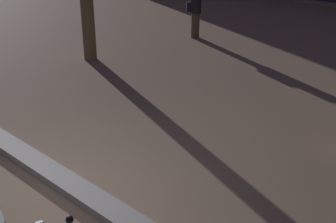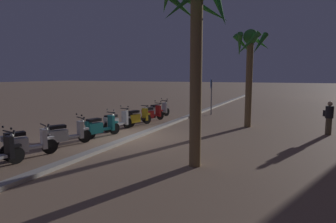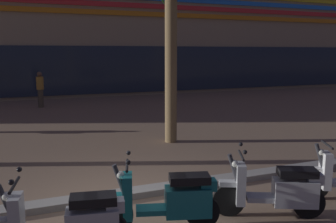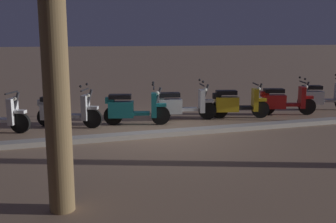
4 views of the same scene
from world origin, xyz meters
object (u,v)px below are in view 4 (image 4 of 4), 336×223
object	(u,v)px
scooter_yellow_last_in_row	(235,103)
scooter_silver_tail_end	(180,105)
scooter_red_mid_centre	(283,101)
scooter_teal_second_in_line	(131,108)
scooter_silver_mid_rear	(64,111)
scooter_silver_gap_after_mid	(320,97)

from	to	relation	value
scooter_yellow_last_in_row	scooter_silver_tail_end	distance (m)	1.67
scooter_red_mid_centre	scooter_teal_second_in_line	size ratio (longest dim) A/B	0.97
scooter_silver_tail_end	scooter_silver_mid_rear	bearing A→B (deg)	-1.06
scooter_yellow_last_in_row	scooter_teal_second_in_line	world-z (taller)	scooter_teal_second_in_line
scooter_teal_second_in_line	scooter_red_mid_centre	bearing A→B (deg)	179.90
scooter_silver_tail_end	scooter_silver_gap_after_mid	bearing A→B (deg)	-178.35
scooter_silver_gap_after_mid	scooter_red_mid_centre	size ratio (longest dim) A/B	1.01
scooter_silver_gap_after_mid	scooter_silver_mid_rear	xyz separation A→B (m)	(8.21, 0.08, 0.00)
scooter_silver_gap_after_mid	scooter_red_mid_centre	xyz separation A→B (m)	(1.66, 0.34, 0.00)
scooter_red_mid_centre	scooter_silver_tail_end	distance (m)	3.30
scooter_silver_mid_rear	scooter_silver_gap_after_mid	bearing A→B (deg)	-179.42
scooter_teal_second_in_line	scooter_silver_gap_after_mid	bearing A→B (deg)	-177.03
scooter_silver_gap_after_mid	scooter_yellow_last_in_row	distance (m)	3.32
scooter_silver_gap_after_mid	scooter_yellow_last_in_row	xyz separation A→B (m)	(3.30, 0.37, 0.00)
scooter_yellow_last_in_row	scooter_silver_mid_rear	distance (m)	4.92
scooter_silver_gap_after_mid	scooter_silver_tail_end	world-z (taller)	same
scooter_yellow_last_in_row	scooter_silver_tail_end	world-z (taller)	scooter_silver_tail_end
scooter_red_mid_centre	scooter_silver_gap_after_mid	bearing A→B (deg)	-168.33
scooter_silver_gap_after_mid	scooter_yellow_last_in_row	bearing A→B (deg)	6.40
scooter_silver_gap_after_mid	scooter_teal_second_in_line	bearing A→B (deg)	2.97
scooter_silver_tail_end	scooter_teal_second_in_line	xyz separation A→B (m)	(1.48, 0.19, 0.01)
scooter_silver_gap_after_mid	scooter_silver_tail_end	size ratio (longest dim) A/B	0.94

